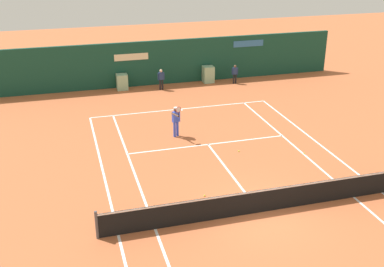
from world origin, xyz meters
TOP-DOWN VIEW (x-y plane):
  - ground_plane at (-0.00, 0.58)m, footprint 80.00×80.00m
  - tennis_net at (0.00, 0.00)m, footprint 12.10×0.10m
  - sponsor_back_wall at (0.03, 16.97)m, footprint 25.00×1.02m
  - player_on_baseline at (-1.27, 7.79)m, footprint 0.49×0.81m
  - ball_kid_right_post at (-0.29, 15.68)m, footprint 0.46×0.19m
  - ball_kid_centre_post at (4.88, 15.68)m, footprint 0.43×0.22m
  - tennis_ball_mid_court at (4.03, 4.11)m, footprint 0.07×0.07m
  - tennis_ball_near_service_line at (-1.65, 1.67)m, footprint 0.07×0.07m
  - tennis_ball_by_sideline at (1.15, 5.19)m, footprint 0.07×0.07m

SIDE VIEW (x-z plane):
  - ground_plane at x=0.00m, z-range 0.00..0.01m
  - tennis_ball_mid_court at x=4.03m, z-range 0.00..0.07m
  - tennis_ball_near_service_line at x=-1.65m, z-range 0.00..0.07m
  - tennis_ball_by_sideline at x=1.15m, z-range 0.00..0.07m
  - tennis_net at x=0.00m, z-range -0.02..1.05m
  - ball_kid_centre_post at x=4.88m, z-range 0.10..1.41m
  - ball_kid_right_post at x=-0.29m, z-range 0.11..1.49m
  - player_on_baseline at x=-1.27m, z-range 0.05..1.87m
  - sponsor_back_wall at x=0.03m, z-range -0.05..2.95m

